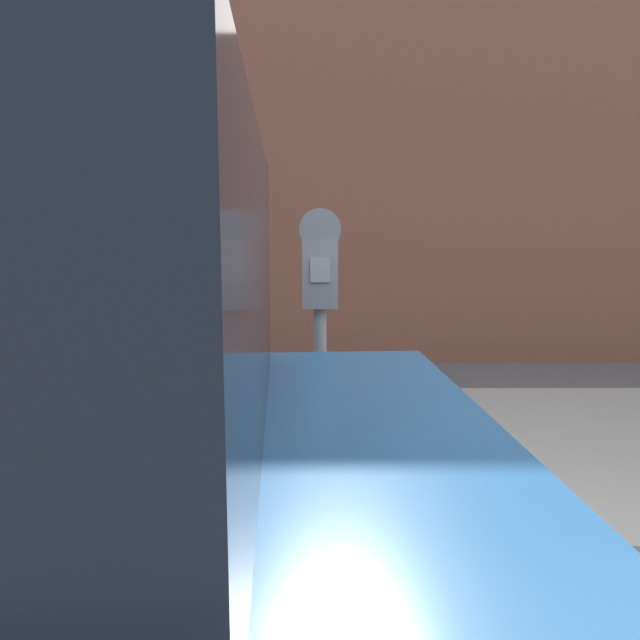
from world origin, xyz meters
TOP-DOWN VIEW (x-y plane):
  - sidewalk at (0.00, 2.20)m, footprint 24.00×2.80m
  - building_facade at (0.00, 5.45)m, footprint 24.00×0.30m
  - parking_meter at (-0.59, 0.96)m, footprint 0.19×0.12m

SIDE VIEW (x-z plane):
  - sidewalk at x=0.00m, z-range 0.00..0.15m
  - parking_meter at x=-0.59m, z-range 0.45..1.99m
  - building_facade at x=0.00m, z-range 0.00..6.33m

